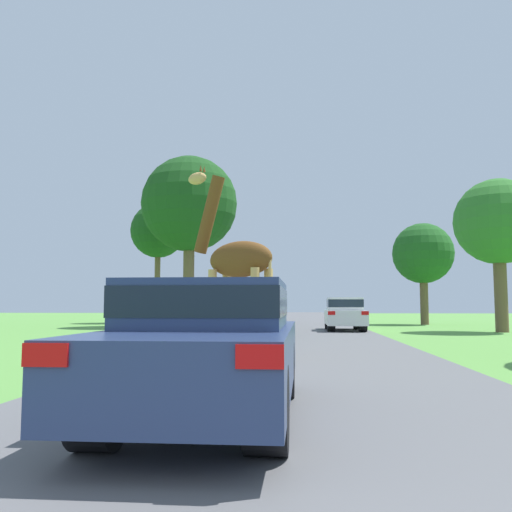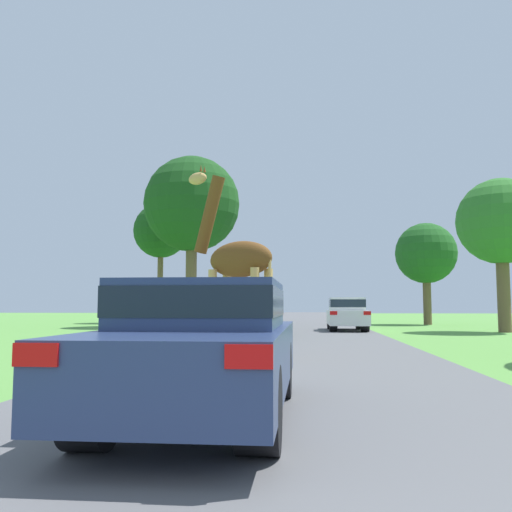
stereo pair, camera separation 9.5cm
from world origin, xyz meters
The scene contains 9 objects.
road centered at (0.00, 30.00, 0.00)m, with size 6.62×120.00×0.00m.
giraffe_near_road centered at (-1.30, 12.33, 2.11)m, with size 2.37×1.66×4.61m.
car_lead_maroon centered at (-0.70, 5.60, 0.76)m, with size 1.71×4.45×1.41m.
car_queue_right centered at (2.17, 25.56, 0.80)m, with size 1.73×4.27×1.52m.
car_queue_left centered at (-2.04, 20.20, 0.77)m, with size 1.94×4.80×1.43m.
tree_centre_back centered at (-9.38, 35.09, 6.09)m, with size 3.64×3.64×7.96m.
tree_right_cluster centered at (8.84, 24.39, 4.79)m, with size 3.78×3.78×6.74m.
tree_far_right centered at (-5.98, 29.06, 6.70)m, with size 5.29×5.29×9.40m.
tree_mid_field centered at (7.53, 33.47, 4.28)m, with size 3.67×3.67×6.15m.
Camera 2 is at (0.37, -0.05, 1.17)m, focal length 38.00 mm.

